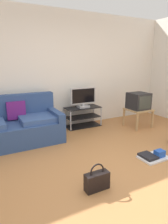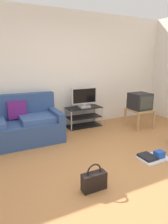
% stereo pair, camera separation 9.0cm
% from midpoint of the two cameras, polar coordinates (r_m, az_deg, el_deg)
% --- Properties ---
extents(ground_plane, '(9.00, 9.80, 0.02)m').
position_cam_midpoint_polar(ground_plane, '(3.02, 8.93, -17.27)').
color(ground_plane, '#B27542').
extents(wall_back, '(9.00, 0.10, 2.70)m').
position_cam_midpoint_polar(wall_back, '(4.76, -8.65, 11.63)').
color(wall_back, silver).
rests_on(wall_back, ground_plane).
extents(couch, '(1.85, 0.90, 0.91)m').
position_cam_midpoint_polar(couch, '(4.13, -20.58, -3.97)').
color(couch, navy).
rests_on(couch, ground_plane).
extents(tv_stand, '(0.86, 0.41, 0.48)m').
position_cam_midpoint_polar(tv_stand, '(4.88, -0.88, -1.36)').
color(tv_stand, black).
rests_on(tv_stand, ground_plane).
extents(flat_tv, '(0.65, 0.22, 0.48)m').
position_cam_midpoint_polar(flat_tv, '(4.75, -0.78, 4.16)').
color(flat_tv, '#B2B2B7').
rests_on(flat_tv, tv_stand).
extents(side_table, '(0.54, 0.54, 0.45)m').
position_cam_midpoint_polar(side_table, '(4.97, 14.87, 0.11)').
color(side_table, tan).
rests_on(side_table, ground_plane).
extents(crt_tv, '(0.45, 0.44, 0.39)m').
position_cam_midpoint_polar(crt_tv, '(4.92, 14.93, 3.11)').
color(crt_tv, '#232326').
rests_on(crt_tv, side_table).
extents(handbag, '(0.32, 0.12, 0.36)m').
position_cam_midpoint_polar(handbag, '(2.61, 2.70, -19.12)').
color(handbag, black).
rests_on(handbag, ground_plane).
extents(floor_tray, '(0.48, 0.34, 0.14)m').
position_cam_midpoint_polar(floor_tray, '(3.54, 18.70, -11.97)').
color(floor_tray, silver).
rests_on(floor_tray, ground_plane).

